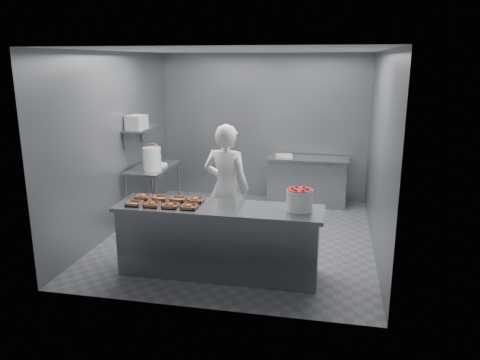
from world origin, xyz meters
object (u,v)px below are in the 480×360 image
back_counter (307,181)px  appliance (137,122)px  tray_0 (134,203)px  tray_2 (170,205)px  prep_table (154,184)px  service_counter (219,240)px  tray_7 (196,200)px  tray_6 (178,199)px  worker (226,188)px  strawberry_tub (300,199)px  tray_5 (161,198)px  tray_3 (189,207)px  tray_4 (143,197)px  tray_1 (152,204)px  glaze_bucket (152,158)px

back_counter → appliance: appliance is taller
tray_0 → tray_2: (0.48, -0.00, 0.00)m
prep_table → tray_0: (0.60, -2.10, 0.33)m
service_counter → tray_7: size_ratio=13.88×
tray_6 → worker: bearing=54.6°
strawberry_tub → tray_0: bearing=-174.4°
prep_table → tray_5: size_ratio=6.40×
tray_3 → tray_7: (0.00, 0.29, 0.00)m
service_counter → tray_2: bearing=-165.8°
tray_3 → strawberry_tub: (1.33, 0.20, 0.12)m
appliance → tray_4: bearing=-56.3°
tray_0 → appliance: size_ratio=0.61×
service_counter → prep_table: same height
tray_7 → tray_0: bearing=-157.8°
prep_table → strawberry_tub: 3.28m
service_counter → tray_5: tray_5 is taller
back_counter → tray_1: size_ratio=8.01×
service_counter → tray_3: (-0.34, -0.15, 0.47)m
tray_5 → worker: 0.99m
strawberry_tub → tray_1: bearing=-173.7°
worker → tray_5: bearing=52.1°
tray_1 → glaze_bucket: glaze_bucket is taller
prep_table → tray_3: size_ratio=6.40×
tray_0 → strawberry_tub: strawberry_tub is taller
tray_3 → strawberry_tub: 1.35m
service_counter → back_counter: bearing=74.5°
tray_5 → glaze_bucket: glaze_bucket is taller
tray_6 → tray_7: bearing=-0.0°
tray_6 → service_counter: bearing=-14.3°
tray_7 → appliance: appliance is taller
tray_3 → tray_4: same height
tray_2 → appliance: appliance is taller
service_counter → glaze_bucket: (-1.56, 1.72, 0.64)m
tray_2 → glaze_bucket: 2.11m
back_counter → tray_2: size_ratio=8.01×
tray_7 → worker: 0.72m
glaze_bucket → appliance: bearing=169.3°
tray_3 → worker: (0.24, 0.97, -0.01)m
strawberry_tub → tray_6: bearing=176.7°
tray_4 → appliance: bearing=115.3°
tray_1 → tray_7: (0.48, 0.29, 0.00)m
tray_5 → strawberry_tub: bearing=-2.9°
back_counter → worker: size_ratio=0.82×
tray_1 → strawberry_tub: strawberry_tub is taller
tray_6 → tray_3: bearing=-51.0°
tray_4 → tray_7: size_ratio=1.00×
service_counter → appliance: appliance is taller
tray_2 → tray_6: (0.00, 0.29, -0.00)m
tray_3 → glaze_bucket: size_ratio=0.41×
tray_4 → tray_7: (0.72, 0.00, 0.00)m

